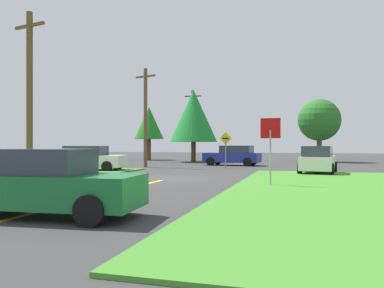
{
  "coord_description": "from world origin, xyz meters",
  "views": [
    {
      "loc": [
        6.49,
        -18.44,
        1.73
      ],
      "look_at": [
        0.6,
        2.18,
        1.74
      ],
      "focal_mm": 36.25,
      "sensor_mm": 36.0,
      "label": 1
    }
  ],
  "objects_px": {
    "utility_pole_far": "(193,125)",
    "pine_tree_center": "(319,120)",
    "parked_car_near_building": "(89,158)",
    "utility_pole_mid": "(145,116)",
    "utility_pole_near": "(30,94)",
    "stop_sign": "(270,138)",
    "direction_sign": "(226,146)",
    "car_behind_on_main_road": "(43,183)",
    "car_approaching_junction": "(233,156)",
    "oak_tree_left": "(149,123)",
    "car_on_crossroad": "(318,160)",
    "oak_tree_right": "(193,116)"
  },
  "relations": [
    {
      "from": "utility_pole_far",
      "to": "pine_tree_center",
      "type": "xyz_separation_m",
      "value": [
        12.86,
        0.15,
        0.26
      ]
    },
    {
      "from": "parked_car_near_building",
      "to": "utility_pole_mid",
      "type": "distance_m",
      "value": 6.06
    },
    {
      "from": "utility_pole_near",
      "to": "stop_sign",
      "type": "bearing_deg",
      "value": 8.94
    },
    {
      "from": "parked_car_near_building",
      "to": "utility_pole_near",
      "type": "xyz_separation_m",
      "value": [
        1.67,
        -7.76,
        3.13
      ]
    },
    {
      "from": "direction_sign",
      "to": "pine_tree_center",
      "type": "bearing_deg",
      "value": 61.66
    },
    {
      "from": "utility_pole_mid",
      "to": "stop_sign",
      "type": "bearing_deg",
      "value": -47.31
    },
    {
      "from": "utility_pole_far",
      "to": "utility_pole_near",
      "type": "bearing_deg",
      "value": -90.87
    },
    {
      "from": "car_behind_on_main_road",
      "to": "car_approaching_junction",
      "type": "height_order",
      "value": "same"
    },
    {
      "from": "utility_pole_near",
      "to": "direction_sign",
      "type": "xyz_separation_m",
      "value": [
        6.37,
        12.67,
        -2.32
      ]
    },
    {
      "from": "car_approaching_junction",
      "to": "oak_tree_left",
      "type": "height_order",
      "value": "oak_tree_left"
    },
    {
      "from": "oak_tree_left",
      "to": "pine_tree_center",
      "type": "relative_size",
      "value": 0.95
    },
    {
      "from": "car_behind_on_main_road",
      "to": "stop_sign",
      "type": "bearing_deg",
      "value": 56.34
    },
    {
      "from": "utility_pole_far",
      "to": "parked_car_near_building",
      "type": "bearing_deg",
      "value": -96.7
    },
    {
      "from": "car_approaching_junction",
      "to": "parked_car_near_building",
      "type": "xyz_separation_m",
      "value": [
        -7.88,
        -8.99,
        -0.0
      ]
    },
    {
      "from": "car_behind_on_main_road",
      "to": "car_on_crossroad",
      "type": "xyz_separation_m",
      "value": [
        6.82,
        15.81,
        -0.0
      ]
    },
    {
      "from": "oak_tree_left",
      "to": "parked_car_near_building",
      "type": "bearing_deg",
      "value": -80.38
    },
    {
      "from": "pine_tree_center",
      "to": "car_on_crossroad",
      "type": "bearing_deg",
      "value": -92.59
    },
    {
      "from": "stop_sign",
      "to": "pine_tree_center",
      "type": "bearing_deg",
      "value": -87.06
    },
    {
      "from": "parked_car_near_building",
      "to": "pine_tree_center",
      "type": "relative_size",
      "value": 0.76
    },
    {
      "from": "car_on_crossroad",
      "to": "pine_tree_center",
      "type": "distance_m",
      "value": 16.56
    },
    {
      "from": "stop_sign",
      "to": "direction_sign",
      "type": "xyz_separation_m",
      "value": [
        -4.0,
        11.04,
        -0.39
      ]
    },
    {
      "from": "utility_pole_far",
      "to": "car_on_crossroad",
      "type": "bearing_deg",
      "value": -52.95
    },
    {
      "from": "car_behind_on_main_road",
      "to": "oak_tree_right",
      "type": "distance_m",
      "value": 29.03
    },
    {
      "from": "stop_sign",
      "to": "car_behind_on_main_road",
      "type": "distance_m",
      "value": 9.57
    },
    {
      "from": "car_behind_on_main_road",
      "to": "utility_pole_mid",
      "type": "relative_size",
      "value": 0.63
    },
    {
      "from": "direction_sign",
      "to": "utility_pole_far",
      "type": "bearing_deg",
      "value": 115.46
    },
    {
      "from": "utility_pole_far",
      "to": "oak_tree_right",
      "type": "xyz_separation_m",
      "value": [
        1.03,
        -3.4,
        0.66
      ]
    },
    {
      "from": "car_on_crossroad",
      "to": "oak_tree_left",
      "type": "distance_m",
      "value": 23.7
    },
    {
      "from": "car_on_crossroad",
      "to": "utility_pole_far",
      "type": "xyz_separation_m",
      "value": [
        -12.12,
        16.06,
        3.03
      ]
    },
    {
      "from": "pine_tree_center",
      "to": "car_behind_on_main_road",
      "type": "bearing_deg",
      "value": -103.27
    },
    {
      "from": "utility_pole_far",
      "to": "car_approaching_junction",
      "type": "bearing_deg",
      "value": -55.6
    },
    {
      "from": "parked_car_near_building",
      "to": "direction_sign",
      "type": "distance_m",
      "value": 9.46
    },
    {
      "from": "stop_sign",
      "to": "utility_pole_near",
      "type": "xyz_separation_m",
      "value": [
        -10.37,
        -1.63,
        1.94
      ]
    },
    {
      "from": "car_approaching_junction",
      "to": "parked_car_near_building",
      "type": "height_order",
      "value": "same"
    },
    {
      "from": "stop_sign",
      "to": "car_approaching_junction",
      "type": "relative_size",
      "value": 0.6
    },
    {
      "from": "car_behind_on_main_road",
      "to": "utility_pole_mid",
      "type": "distance_m",
      "value": 20.23
    },
    {
      "from": "car_approaching_junction",
      "to": "oak_tree_right",
      "type": "xyz_separation_m",
      "value": [
        -4.8,
        5.11,
        3.69
      ]
    },
    {
      "from": "oak_tree_left",
      "to": "pine_tree_center",
      "type": "bearing_deg",
      "value": 0.57
    },
    {
      "from": "car_behind_on_main_road",
      "to": "utility_pole_far",
      "type": "relative_size",
      "value": 0.63
    },
    {
      "from": "stop_sign",
      "to": "car_behind_on_main_road",
      "type": "height_order",
      "value": "stop_sign"
    },
    {
      "from": "utility_pole_mid",
      "to": "direction_sign",
      "type": "bearing_deg",
      "value": 0.45
    },
    {
      "from": "car_behind_on_main_road",
      "to": "car_on_crossroad",
      "type": "distance_m",
      "value": 17.22
    },
    {
      "from": "direction_sign",
      "to": "stop_sign",
      "type": "bearing_deg",
      "value": -70.07
    },
    {
      "from": "stop_sign",
      "to": "car_approaching_junction",
      "type": "height_order",
      "value": "stop_sign"
    },
    {
      "from": "utility_pole_far",
      "to": "oak_tree_right",
      "type": "distance_m",
      "value": 3.61
    },
    {
      "from": "oak_tree_right",
      "to": "car_behind_on_main_road",
      "type": "bearing_deg",
      "value": -81.46
    },
    {
      "from": "oak_tree_left",
      "to": "oak_tree_right",
      "type": "bearing_deg",
      "value": -29.19
    },
    {
      "from": "utility_pole_far",
      "to": "direction_sign",
      "type": "height_order",
      "value": "utility_pole_far"
    },
    {
      "from": "oak_tree_left",
      "to": "pine_tree_center",
      "type": "distance_m",
      "value": 17.87
    },
    {
      "from": "stop_sign",
      "to": "direction_sign",
      "type": "distance_m",
      "value": 11.75
    }
  ]
}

